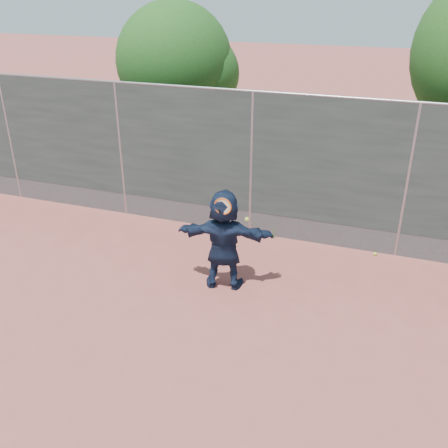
% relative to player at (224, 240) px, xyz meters
% --- Properties ---
extents(ground, '(80.00, 80.00, 0.00)m').
position_rel_player_xyz_m(ground, '(-0.17, -1.36, -0.90)').
color(ground, '#9E4C42').
rests_on(ground, ground).
extents(player, '(1.74, 0.83, 1.80)m').
position_rel_player_xyz_m(player, '(0.00, 0.00, 0.00)').
color(player, '#15213A').
rests_on(player, ground).
extents(ball_ground, '(0.07, 0.07, 0.07)m').
position_rel_player_xyz_m(ball_ground, '(2.46, 1.99, -0.87)').
color(ball_ground, '#BAE933').
rests_on(ball_ground, ground).
extents(fence, '(20.00, 0.06, 3.03)m').
position_rel_player_xyz_m(fence, '(-0.17, 2.14, 0.68)').
color(fence, '#38423D').
rests_on(fence, ground).
extents(swing_action, '(0.57, 0.15, 0.51)m').
position_rel_player_xyz_m(swing_action, '(0.09, -0.19, 0.68)').
color(swing_action, '#D85814').
rests_on(swing_action, ground).
extents(tree_left, '(3.15, 3.00, 4.53)m').
position_rel_player_xyz_m(tree_left, '(-3.01, 5.19, 2.04)').
color(tree_left, '#382314').
rests_on(tree_left, ground).
extents(weed_clump, '(0.68, 0.07, 0.30)m').
position_rel_player_xyz_m(weed_clump, '(0.13, 2.02, -0.77)').
color(weed_clump, '#387226').
rests_on(weed_clump, ground).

